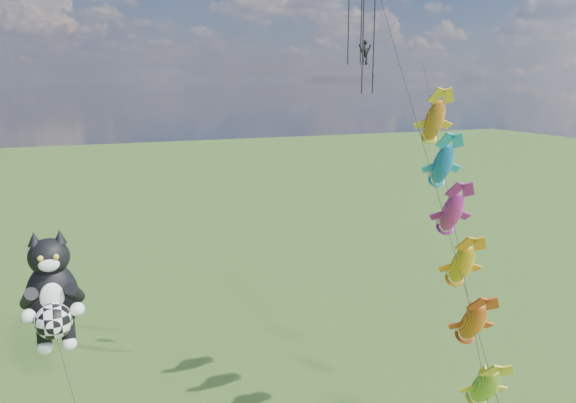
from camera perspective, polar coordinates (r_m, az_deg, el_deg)
name	(u,v)px	position (r m, az deg, el deg)	size (l,w,h in m)	color
cat_kite_rig	(52,294)	(30.18, -22.84, -8.65)	(3.11, 4.37, 11.01)	brown
fish_windsock_rig	(457,238)	(28.17, 16.76, -3.60)	(5.35, 15.13, 18.99)	brown
parafoil_rig	(369,28)	(33.13, 8.24, 17.02)	(1.86, 17.55, 27.31)	brown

